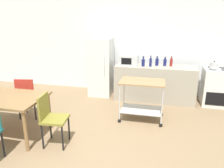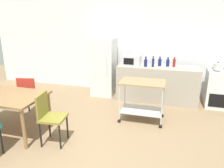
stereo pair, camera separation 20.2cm
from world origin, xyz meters
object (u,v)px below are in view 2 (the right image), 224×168
at_px(stove_oven, 219,88).
at_px(refrigerator, 104,67).
at_px(dining_table, 3,99).
at_px(bottle_soy_sauce, 146,63).
at_px(bottle_olive_oil, 174,63).
at_px(bottle_vinegar, 168,63).
at_px(bottle_wine, 153,63).
at_px(bottle_sparkling_water, 160,62).
at_px(chair_red, 29,93).
at_px(kettle, 218,67).
at_px(chair_olive, 49,115).
at_px(microwave, 131,60).
at_px(kitchen_cart, 142,94).

bearing_deg(stove_oven, refrigerator, 178.40).
bearing_deg(dining_table, bottle_soy_sauce, 45.48).
distance_m(stove_oven, bottle_olive_oil, 1.21).
relative_size(dining_table, refrigerator, 0.97).
relative_size(bottle_vinegar, bottle_olive_oil, 0.92).
bearing_deg(bottle_wine, bottle_soy_sauce, -177.90).
bearing_deg(bottle_wine, bottle_vinegar, 25.40).
height_order(bottle_sparkling_water, bottle_olive_oil, bottle_olive_oil).
distance_m(chair_red, refrigerator, 2.11).
relative_size(bottle_sparkling_water, bottle_vinegar, 1.03).
bearing_deg(bottle_olive_oil, kettle, -8.57).
height_order(chair_olive, refrigerator, refrigerator).
relative_size(microwave, bottle_olive_oil, 1.88).
bearing_deg(microwave, bottle_vinegar, 7.31).
relative_size(kitchen_cart, bottle_olive_oil, 3.72).
xyz_separation_m(chair_red, microwave, (1.89, 1.64, 0.51)).
relative_size(refrigerator, kettle, 6.47).
height_order(bottle_vinegar, kettle, bottle_vinegar).
xyz_separation_m(microwave, bottle_olive_oil, (1.04, 0.10, -0.03)).
height_order(bottle_wine, bottle_sparkling_water, bottle_wine).
distance_m(chair_olive, bottle_soy_sauce, 2.77).
bearing_deg(bottle_soy_sauce, bottle_wine, 2.10).
distance_m(chair_red, chair_olive, 1.28).
bearing_deg(stove_oven, chair_red, -157.11).
height_order(stove_oven, refrigerator, refrigerator).
height_order(refrigerator, bottle_wine, refrigerator).
bearing_deg(chair_olive, bottle_olive_oil, -43.41).
bearing_deg(bottle_wine, chair_red, -146.85).
bearing_deg(chair_red, chair_olive, 129.16).
height_order(chair_red, bottle_vinegar, bottle_vinegar).
relative_size(bottle_soy_sauce, bottle_olive_oil, 1.00).
relative_size(chair_olive, kettle, 3.71).
bearing_deg(microwave, dining_table, -128.85).
bearing_deg(bottle_olive_oil, stove_oven, -2.44).
bearing_deg(kitchen_cart, bottle_soy_sauce, 95.14).
bearing_deg(kettle, bottle_soy_sauce, -179.61).
distance_m(chair_olive, refrigerator, 2.62).
height_order(chair_red, bottle_wine, bottle_wine).
xyz_separation_m(microwave, bottle_wine, (0.54, -0.05, -0.02)).
bearing_deg(bottle_wine, bottle_sparkling_water, 46.82).
bearing_deg(bottle_olive_oil, refrigerator, 178.89).
bearing_deg(chair_red, stove_oven, -167.69).
height_order(microwave, bottle_wine, bottle_wine).
bearing_deg(refrigerator, chair_olive, -92.84).
distance_m(bottle_wine, bottle_olive_oil, 0.52).
relative_size(chair_red, refrigerator, 0.57).
height_order(kitchen_cart, bottle_wine, bottle_wine).
bearing_deg(kettle, microwave, 178.69).
bearing_deg(chair_red, microwave, -149.61).
distance_m(microwave, bottle_sparkling_water, 0.71).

